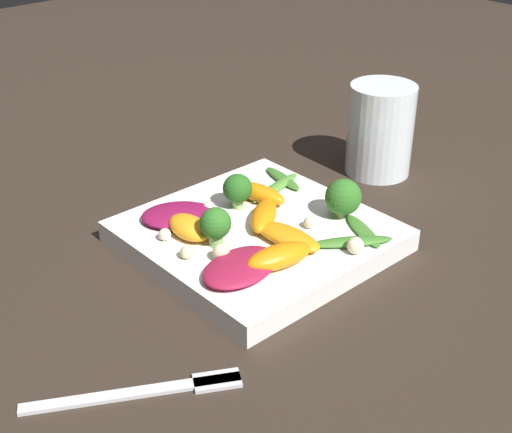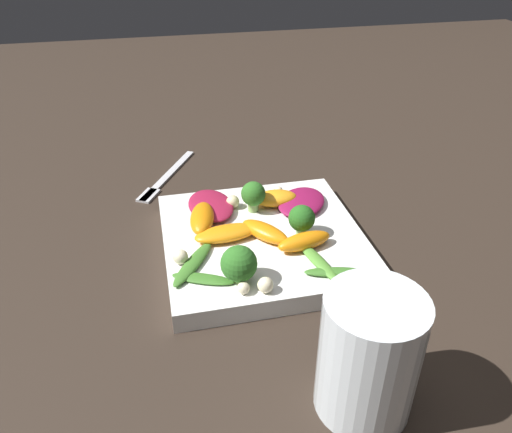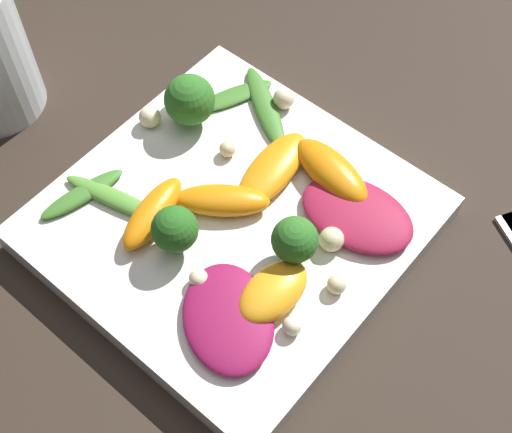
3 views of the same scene
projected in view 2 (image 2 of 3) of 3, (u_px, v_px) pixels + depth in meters
ground_plane at (263, 250)px, 0.62m from camera, size 2.40×2.40×0.00m
plate at (263, 242)px, 0.62m from camera, size 0.24×0.24×0.02m
drinking_glass at (369, 355)px, 0.40m from camera, size 0.08×0.08×0.12m
fork at (163, 180)px, 0.77m from camera, size 0.10×0.16×0.01m
radicchio_leaf_0 at (211, 205)px, 0.66m from camera, size 0.07×0.09×0.01m
radicchio_leaf_1 at (301, 202)px, 0.66m from camera, size 0.10×0.10×0.01m
orange_segment_0 at (304, 241)px, 0.58m from camera, size 0.07×0.04×0.02m
orange_segment_1 at (202, 218)px, 0.62m from camera, size 0.04×0.07×0.02m
orange_segment_2 at (276, 198)px, 0.67m from camera, size 0.06×0.04×0.02m
orange_segment_3 at (227, 235)px, 0.59m from camera, size 0.08×0.04×0.02m
orange_segment_4 at (267, 232)px, 0.60m from camera, size 0.06×0.07×0.02m
broccoli_floret_0 at (239, 264)px, 0.52m from camera, size 0.04×0.04×0.04m
broccoli_floret_1 at (253, 195)px, 0.64m from camera, size 0.03×0.03×0.04m
broccoli_floret_2 at (302, 219)px, 0.60m from camera, size 0.03×0.03×0.04m
arugula_sprig_0 at (193, 263)px, 0.56m from camera, size 0.06×0.08×0.01m
arugula_sprig_1 at (335, 272)px, 0.54m from camera, size 0.07×0.03×0.01m
arugula_sprig_2 at (317, 260)px, 0.56m from camera, size 0.03×0.09×0.01m
arugula_sprig_3 at (203, 279)px, 0.53m from camera, size 0.07×0.04×0.00m
macadamia_nut_0 at (233, 202)px, 0.66m from camera, size 0.02×0.02×0.02m
macadamia_nut_1 at (265, 285)px, 0.52m from camera, size 0.02×0.02×0.02m
macadamia_nut_2 at (244, 288)px, 0.52m from camera, size 0.01×0.01×0.01m
macadamia_nut_3 at (238, 252)px, 0.57m from camera, size 0.01×0.01×0.01m
macadamia_nut_4 at (278, 191)px, 0.69m from camera, size 0.01×0.01×0.01m
macadamia_nut_5 at (180, 257)px, 0.56m from camera, size 0.02×0.02×0.02m
macadamia_nut_6 at (250, 192)px, 0.68m from camera, size 0.01×0.01×0.01m
macadamia_nut_7 at (303, 215)px, 0.63m from camera, size 0.01×0.01×0.01m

